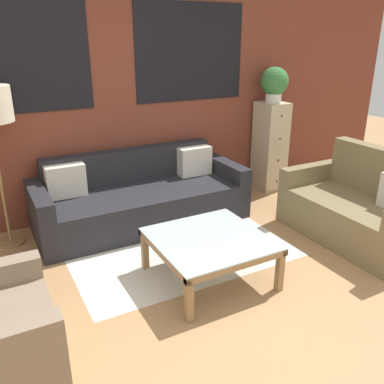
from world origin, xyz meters
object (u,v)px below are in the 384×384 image
at_px(coffee_table, 210,244).
at_px(potted_plant, 274,83).
at_px(couch_dark, 141,199).
at_px(drawer_cabinet, 270,146).
at_px(settee_vintage, 359,210).

height_order(coffee_table, potted_plant, potted_plant).
height_order(couch_dark, drawer_cabinet, drawer_cabinet).
distance_m(couch_dark, drawer_cabinet, 2.00).
bearing_deg(couch_dark, coffee_table, -86.90).
relative_size(settee_vintage, potted_plant, 3.28).
distance_m(coffee_table, drawer_cabinet, 2.48).
relative_size(couch_dark, potted_plant, 5.19).
relative_size(coffee_table, drawer_cabinet, 0.78).
height_order(couch_dark, potted_plant, potted_plant).
bearing_deg(settee_vintage, coffee_table, 178.12).
bearing_deg(potted_plant, couch_dark, -173.64).
xyz_separation_m(coffee_table, potted_plant, (1.89, 1.59, 1.08)).
bearing_deg(couch_dark, settee_vintage, -38.13).
bearing_deg(coffee_table, drawer_cabinet, 40.14).
distance_m(settee_vintage, drawer_cabinet, 1.68).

